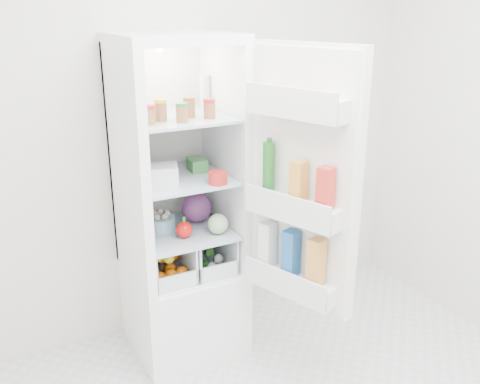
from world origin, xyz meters
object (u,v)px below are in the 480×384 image
fridge_door (301,189)px  mushroom_bowl (161,223)px  red_cabbage (196,208)px  refrigerator (178,239)px

fridge_door → mushroom_bowl: bearing=19.5°
red_cabbage → fridge_door: size_ratio=0.13×
red_cabbage → refrigerator: bearing=-177.0°
red_cabbage → fridge_door: 0.73m
red_cabbage → mushroom_bowl: red_cabbage is taller
refrigerator → fridge_door: (0.40, -0.62, 0.43)m
red_cabbage → mushroom_bowl: bearing=-176.9°
mushroom_bowl → fridge_door: size_ratio=0.12×
mushroom_bowl → fridge_door: 0.85m
red_cabbage → fridge_door: (0.28, -0.63, 0.26)m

